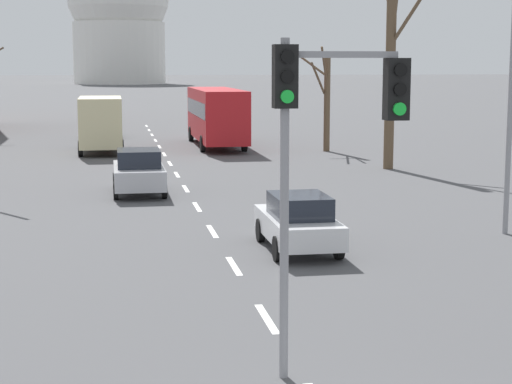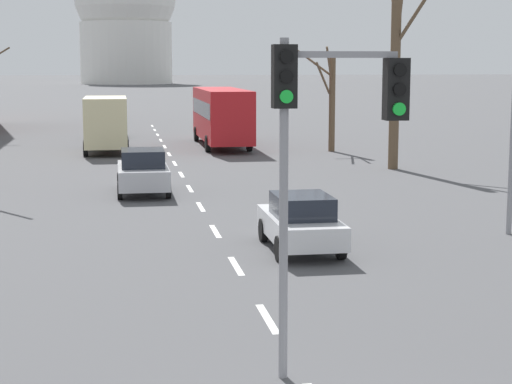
{
  "view_description": "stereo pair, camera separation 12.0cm",
  "coord_description": "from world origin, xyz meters",
  "px_view_note": "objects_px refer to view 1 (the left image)",
  "views": [
    {
      "loc": [
        -2.95,
        -8.76,
        4.94
      ],
      "look_at": [
        -0.51,
        5.49,
        2.78
      ],
      "focal_mm": 60.0,
      "sensor_mm": 36.0,
      "label": 1
    },
    {
      "loc": [
        -2.83,
        -8.78,
        4.94
      ],
      "look_at": [
        -0.51,
        5.49,
        2.78
      ],
      "focal_mm": 60.0,
      "sensor_mm": 36.0,
      "label": 2
    }
  ],
  "objects_px": {
    "sedan_mid_centre": "(139,171)",
    "delivery_truck": "(101,122)",
    "city_bus": "(216,113)",
    "street_lamp_right": "(502,52)",
    "traffic_signal_centre_tall": "(323,123)",
    "sedan_near_left": "(298,222)",
    "sedan_near_right": "(106,126)"
  },
  "relations": [
    {
      "from": "traffic_signal_centre_tall",
      "to": "sedan_near_right",
      "type": "height_order",
      "value": "traffic_signal_centre_tall"
    },
    {
      "from": "city_bus",
      "to": "delivery_truck",
      "type": "distance_m",
      "value": 7.26
    },
    {
      "from": "sedan_near_left",
      "to": "city_bus",
      "type": "bearing_deg",
      "value": 87.12
    },
    {
      "from": "sedan_near_left",
      "to": "sedan_near_right",
      "type": "height_order",
      "value": "sedan_near_right"
    },
    {
      "from": "delivery_truck",
      "to": "street_lamp_right",
      "type": "bearing_deg",
      "value": -66.05
    },
    {
      "from": "sedan_near_left",
      "to": "delivery_truck",
      "type": "xyz_separation_m",
      "value": [
        -5.4,
        27.31,
        0.92
      ]
    },
    {
      "from": "street_lamp_right",
      "to": "sedan_near_left",
      "type": "distance_m",
      "value": 7.75
    },
    {
      "from": "sedan_near_right",
      "to": "delivery_truck",
      "type": "distance_m",
      "value": 9.93
    },
    {
      "from": "sedan_mid_centre",
      "to": "delivery_truck",
      "type": "xyz_separation_m",
      "value": [
        -1.55,
        16.36,
        0.83
      ]
    },
    {
      "from": "street_lamp_right",
      "to": "traffic_signal_centre_tall",
      "type": "bearing_deg",
      "value": -127.14
    },
    {
      "from": "city_bus",
      "to": "delivery_truck",
      "type": "xyz_separation_m",
      "value": [
        -6.89,
        -2.28,
        -0.35
      ]
    },
    {
      "from": "sedan_near_left",
      "to": "delivery_truck",
      "type": "height_order",
      "value": "delivery_truck"
    },
    {
      "from": "traffic_signal_centre_tall",
      "to": "sedan_mid_centre",
      "type": "relative_size",
      "value": 1.22
    },
    {
      "from": "sedan_near_left",
      "to": "sedan_mid_centre",
      "type": "xyz_separation_m",
      "value": [
        -3.85,
        10.95,
        0.09
      ]
    },
    {
      "from": "sedan_near_right",
      "to": "delivery_truck",
      "type": "height_order",
      "value": "delivery_truck"
    },
    {
      "from": "sedan_near_right",
      "to": "city_bus",
      "type": "distance_m",
      "value": 10.16
    },
    {
      "from": "sedan_mid_centre",
      "to": "city_bus",
      "type": "height_order",
      "value": "city_bus"
    },
    {
      "from": "sedan_near_left",
      "to": "traffic_signal_centre_tall",
      "type": "bearing_deg",
      "value": -100.3
    },
    {
      "from": "traffic_signal_centre_tall",
      "to": "sedan_near_right",
      "type": "xyz_separation_m",
      "value": [
        -3.48,
        46.34,
        -3.27
      ]
    },
    {
      "from": "sedan_mid_centre",
      "to": "city_bus",
      "type": "distance_m",
      "value": 19.43
    },
    {
      "from": "sedan_near_left",
      "to": "delivery_truck",
      "type": "relative_size",
      "value": 0.56
    },
    {
      "from": "sedan_near_left",
      "to": "sedan_near_right",
      "type": "xyz_separation_m",
      "value": [
        -5.14,
        37.19,
        0.0
      ]
    },
    {
      "from": "traffic_signal_centre_tall",
      "to": "street_lamp_right",
      "type": "bearing_deg",
      "value": 52.86
    },
    {
      "from": "traffic_signal_centre_tall",
      "to": "sedan_near_left",
      "type": "distance_m",
      "value": 9.86
    },
    {
      "from": "traffic_signal_centre_tall",
      "to": "delivery_truck",
      "type": "xyz_separation_m",
      "value": [
        -3.74,
        36.46,
        -2.35
      ]
    },
    {
      "from": "sedan_near_right",
      "to": "sedan_mid_centre",
      "type": "bearing_deg",
      "value": -87.18
    },
    {
      "from": "sedan_near_right",
      "to": "street_lamp_right",
      "type": "bearing_deg",
      "value": -72.52
    },
    {
      "from": "sedan_near_right",
      "to": "sedan_mid_centre",
      "type": "xyz_separation_m",
      "value": [
        1.29,
        -26.24,
        0.09
      ]
    },
    {
      "from": "traffic_signal_centre_tall",
      "to": "street_lamp_right",
      "type": "distance_m",
      "value": 13.06
    },
    {
      "from": "street_lamp_right",
      "to": "sedan_near_left",
      "type": "bearing_deg",
      "value": -168.9
    },
    {
      "from": "sedan_near_right",
      "to": "city_bus",
      "type": "relative_size",
      "value": 0.41
    },
    {
      "from": "city_bus",
      "to": "sedan_near_left",
      "type": "bearing_deg",
      "value": -92.88
    }
  ]
}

